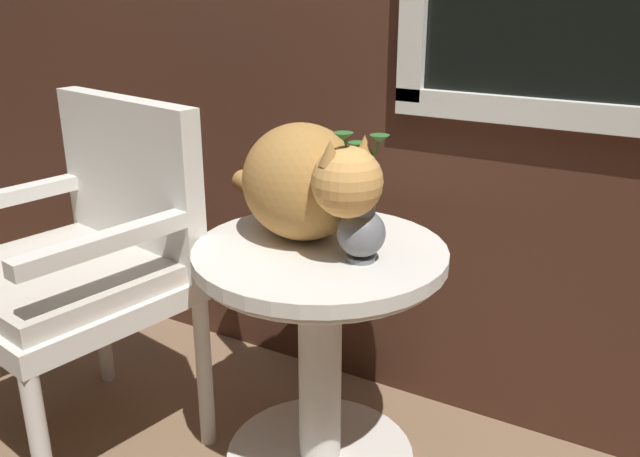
{
  "coord_description": "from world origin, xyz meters",
  "views": [
    {
      "loc": [
        0.83,
        -1.06,
        1.26
      ],
      "look_at": [
        0.05,
        0.28,
        0.69
      ],
      "focal_mm": 38.17,
      "sensor_mm": 36.0,
      "label": 1
    }
  ],
  "objects_px": {
    "wicker_side_table": "(320,323)",
    "wicker_chair": "(85,256)",
    "cat": "(306,182)",
    "pewter_vase_with_ivy": "(361,223)"
  },
  "relations": [
    {
      "from": "wicker_side_table",
      "to": "wicker_chair",
      "type": "bearing_deg",
      "value": -160.8
    },
    {
      "from": "wicker_chair",
      "to": "cat",
      "type": "height_order",
      "value": "wicker_chair"
    },
    {
      "from": "wicker_chair",
      "to": "cat",
      "type": "distance_m",
      "value": 0.63
    },
    {
      "from": "wicker_chair",
      "to": "pewter_vase_with_ivy",
      "type": "bearing_deg",
      "value": 14.52
    },
    {
      "from": "wicker_side_table",
      "to": "pewter_vase_with_ivy",
      "type": "relative_size",
      "value": 2.06
    },
    {
      "from": "wicker_chair",
      "to": "cat",
      "type": "bearing_deg",
      "value": 24.24
    },
    {
      "from": "wicker_side_table",
      "to": "cat",
      "type": "xyz_separation_m",
      "value": [
        -0.06,
        0.03,
        0.36
      ]
    },
    {
      "from": "wicker_side_table",
      "to": "wicker_chair",
      "type": "height_order",
      "value": "wicker_chair"
    },
    {
      "from": "wicker_chair",
      "to": "pewter_vase_with_ivy",
      "type": "distance_m",
      "value": 0.77
    },
    {
      "from": "wicker_side_table",
      "to": "wicker_chair",
      "type": "distance_m",
      "value": 0.65
    }
  ]
}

